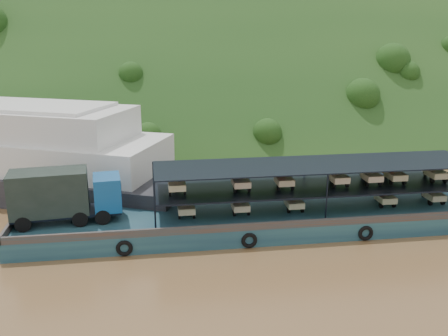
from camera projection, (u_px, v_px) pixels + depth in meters
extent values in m
plane|color=brown|center=(256.00, 218.00, 37.72)|extent=(160.00, 160.00, 0.00)
cube|color=#163814|center=(204.00, 128.00, 71.99)|extent=(140.00, 39.60, 39.60)
cube|color=#122B3F|center=(267.00, 218.00, 36.09)|extent=(35.00, 7.00, 1.20)
cube|color=#592D19|center=(257.00, 192.00, 39.09)|extent=(35.00, 0.20, 0.50)
cube|color=#592D19|center=(279.00, 225.00, 32.62)|extent=(35.00, 0.20, 0.50)
cube|color=#592D19|center=(14.00, 221.00, 33.37)|extent=(0.20, 7.00, 0.50)
torus|color=black|center=(124.00, 248.00, 31.29)|extent=(1.06, 0.26, 1.06)
torus|color=black|center=(249.00, 240.00, 32.44)|extent=(1.06, 0.26, 1.06)
torus|color=black|center=(366.00, 233.00, 33.58)|extent=(1.06, 0.26, 1.06)
cylinder|color=black|center=(23.00, 224.00, 32.06)|extent=(1.07, 0.47, 1.04)
cylinder|color=black|center=(27.00, 212.00, 34.10)|extent=(1.07, 0.47, 1.04)
cylinder|color=black|center=(80.00, 219.00, 32.92)|extent=(1.07, 0.47, 1.04)
cylinder|color=black|center=(81.00, 208.00, 34.96)|extent=(1.07, 0.47, 1.04)
cylinder|color=black|center=(103.00, 217.00, 33.28)|extent=(1.07, 0.47, 1.04)
cylinder|color=black|center=(102.00, 206.00, 35.31)|extent=(1.07, 0.47, 1.04)
cube|color=black|center=(67.00, 212.00, 33.70)|extent=(7.28, 3.02, 0.21)
cube|color=navy|center=(107.00, 192.00, 34.03)|extent=(2.02, 2.67, 2.29)
cube|color=black|center=(120.00, 185.00, 34.13)|extent=(0.28, 2.08, 0.94)
cube|color=black|center=(49.00, 192.00, 33.03)|extent=(5.23, 3.01, 2.91)
cube|color=black|center=(315.00, 186.00, 35.97)|extent=(23.00, 5.00, 0.12)
cube|color=black|center=(316.00, 164.00, 35.53)|extent=(23.00, 5.00, 0.08)
cylinder|color=black|center=(155.00, 206.00, 31.95)|extent=(0.12, 0.12, 3.30)
cylinder|color=black|center=(154.00, 183.00, 36.71)|extent=(0.12, 0.12, 3.30)
cylinder|color=black|center=(327.00, 198.00, 33.60)|extent=(0.12, 0.12, 3.30)
cylinder|color=black|center=(304.00, 177.00, 38.36)|extent=(0.12, 0.12, 3.30)
cylinder|color=black|center=(443.00, 170.00, 40.00)|extent=(0.12, 0.12, 3.30)
cylinder|color=black|center=(185.00, 206.00, 36.02)|extent=(0.12, 0.52, 0.52)
cylinder|color=black|center=(179.00, 216.00, 34.23)|extent=(0.14, 0.52, 0.52)
cylinder|color=black|center=(194.00, 215.00, 34.38)|extent=(0.14, 0.52, 0.52)
cube|color=beige|center=(186.00, 209.00, 34.54)|extent=(1.15, 1.50, 0.44)
cube|color=red|center=(185.00, 201.00, 35.59)|extent=(0.55, 0.80, 0.80)
cube|color=red|center=(185.00, 195.00, 35.26)|extent=(0.50, 0.10, 0.10)
cylinder|color=black|center=(237.00, 204.00, 36.56)|extent=(0.12, 0.52, 0.52)
cylinder|color=black|center=(234.00, 213.00, 34.78)|extent=(0.14, 0.52, 0.52)
cylinder|color=black|center=(248.00, 212.00, 34.92)|extent=(0.14, 0.52, 0.52)
cube|color=beige|center=(240.00, 206.00, 35.09)|extent=(1.15, 1.50, 0.44)
cube|color=#B90C0E|center=(238.00, 198.00, 36.14)|extent=(0.55, 0.80, 0.80)
cube|color=#B90C0E|center=(238.00, 193.00, 35.81)|extent=(0.50, 0.10, 0.10)
cylinder|color=black|center=(289.00, 201.00, 37.12)|extent=(0.12, 0.52, 0.52)
cylinder|color=black|center=(289.00, 210.00, 35.34)|extent=(0.14, 0.52, 0.52)
cylinder|color=black|center=(302.00, 209.00, 35.48)|extent=(0.14, 0.52, 0.52)
cube|color=beige|center=(294.00, 203.00, 35.65)|extent=(1.15, 1.50, 0.44)
cube|color=red|center=(290.00, 196.00, 36.70)|extent=(0.55, 0.80, 0.80)
cube|color=red|center=(291.00, 190.00, 36.37)|extent=(0.50, 0.10, 0.10)
cylinder|color=black|center=(377.00, 196.00, 38.12)|extent=(0.12, 0.52, 0.52)
cylinder|color=black|center=(381.00, 205.00, 36.33)|extent=(0.14, 0.52, 0.52)
cylinder|color=black|center=(394.00, 204.00, 36.48)|extent=(0.14, 0.52, 0.52)
cube|color=#C4BF8A|center=(386.00, 198.00, 36.65)|extent=(1.15, 1.50, 0.44)
cube|color=#A90B1D|center=(379.00, 191.00, 37.69)|extent=(0.55, 0.80, 0.80)
cube|color=#A90B1D|center=(381.00, 186.00, 37.37)|extent=(0.50, 0.10, 0.10)
cylinder|color=black|center=(424.00, 194.00, 38.67)|extent=(0.12, 0.52, 0.52)
cylinder|color=black|center=(430.00, 202.00, 36.89)|extent=(0.14, 0.52, 0.52)
cylinder|color=black|center=(443.00, 201.00, 37.03)|extent=(0.14, 0.52, 0.52)
cube|color=#BDB386|center=(434.00, 196.00, 37.20)|extent=(1.15, 1.50, 0.44)
cube|color=#A91B0B|center=(426.00, 189.00, 38.24)|extent=(0.55, 0.80, 0.80)
cube|color=#A91B0B|center=(429.00, 183.00, 37.92)|extent=(0.50, 0.10, 0.10)
cylinder|color=black|center=(176.00, 184.00, 35.46)|extent=(0.12, 0.52, 0.52)
cylinder|color=black|center=(170.00, 192.00, 33.68)|extent=(0.14, 0.52, 0.52)
cylinder|color=black|center=(185.00, 192.00, 33.82)|extent=(0.14, 0.52, 0.52)
cube|color=beige|center=(177.00, 186.00, 33.99)|extent=(1.15, 1.50, 0.44)
cube|color=#BA2E0C|center=(176.00, 178.00, 35.04)|extent=(0.55, 0.80, 0.80)
cube|color=#BA2E0C|center=(176.00, 172.00, 34.71)|extent=(0.50, 0.10, 0.10)
cylinder|color=black|center=(237.00, 181.00, 36.10)|extent=(0.12, 0.52, 0.52)
cylinder|color=black|center=(235.00, 189.00, 34.32)|extent=(0.14, 0.52, 0.52)
cylinder|color=black|center=(249.00, 189.00, 34.46)|extent=(0.14, 0.52, 0.52)
cube|color=#CDB491|center=(241.00, 183.00, 34.63)|extent=(1.15, 1.50, 0.44)
cube|color=#1A41A0|center=(238.00, 175.00, 35.67)|extent=(0.55, 0.80, 0.80)
cube|color=#1A41A0|center=(239.00, 170.00, 35.35)|extent=(0.50, 0.10, 0.10)
cylinder|color=black|center=(279.00, 179.00, 36.54)|extent=(0.12, 0.52, 0.52)
cylinder|color=black|center=(278.00, 187.00, 34.76)|extent=(0.14, 0.52, 0.52)
cylinder|color=black|center=(292.00, 186.00, 34.90)|extent=(0.14, 0.52, 0.52)
cube|color=tan|center=(284.00, 181.00, 35.07)|extent=(1.15, 1.50, 0.44)
cube|color=red|center=(280.00, 174.00, 36.12)|extent=(0.55, 0.80, 0.80)
cube|color=red|center=(281.00, 168.00, 35.79)|extent=(0.50, 0.10, 0.10)
cylinder|color=black|center=(331.00, 177.00, 37.12)|extent=(0.12, 0.52, 0.52)
cylinder|color=black|center=(334.00, 185.00, 35.34)|extent=(0.14, 0.52, 0.52)
cylinder|color=black|center=(347.00, 184.00, 35.48)|extent=(0.14, 0.52, 0.52)
cube|color=beige|center=(339.00, 178.00, 35.65)|extent=(1.15, 1.50, 0.44)
cube|color=beige|center=(333.00, 171.00, 36.69)|extent=(0.55, 0.80, 0.80)
cube|color=beige|center=(335.00, 166.00, 36.37)|extent=(0.50, 0.10, 0.10)
cylinder|color=black|center=(386.00, 175.00, 37.74)|extent=(0.12, 0.52, 0.52)
cylinder|color=black|center=(391.00, 182.00, 35.96)|extent=(0.14, 0.52, 0.52)
cylinder|color=black|center=(404.00, 181.00, 36.10)|extent=(0.14, 0.52, 0.52)
cube|color=#BFB487|center=(396.00, 176.00, 36.27)|extent=(1.15, 1.50, 0.44)
cube|color=red|center=(389.00, 169.00, 37.31)|extent=(0.55, 0.80, 0.80)
cube|color=red|center=(391.00, 163.00, 36.99)|extent=(0.50, 0.10, 0.10)
cylinder|color=black|center=(425.00, 173.00, 38.20)|extent=(0.12, 0.52, 0.52)
cylinder|color=black|center=(432.00, 180.00, 36.41)|extent=(0.14, 0.52, 0.52)
cylinder|color=black|center=(445.00, 179.00, 36.56)|extent=(0.14, 0.52, 0.52)
cube|color=#BBB484|center=(436.00, 174.00, 36.73)|extent=(1.15, 1.50, 0.44)
cube|color=beige|center=(428.00, 167.00, 37.77)|extent=(0.55, 0.80, 0.80)
cube|color=beige|center=(431.00, 162.00, 37.45)|extent=(0.50, 0.10, 0.10)
cylinder|color=black|center=(363.00, 176.00, 37.48)|extent=(0.12, 0.52, 0.52)
cylinder|color=black|center=(367.00, 183.00, 35.69)|extent=(0.14, 0.52, 0.52)
cylinder|color=black|center=(380.00, 182.00, 35.83)|extent=(0.14, 0.52, 0.52)
cube|color=beige|center=(372.00, 177.00, 36.00)|extent=(1.15, 1.50, 0.44)
cube|color=beige|center=(365.00, 170.00, 37.05)|extent=(0.55, 0.80, 0.80)
cube|color=beige|center=(367.00, 164.00, 36.72)|extent=(0.50, 0.10, 0.10)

